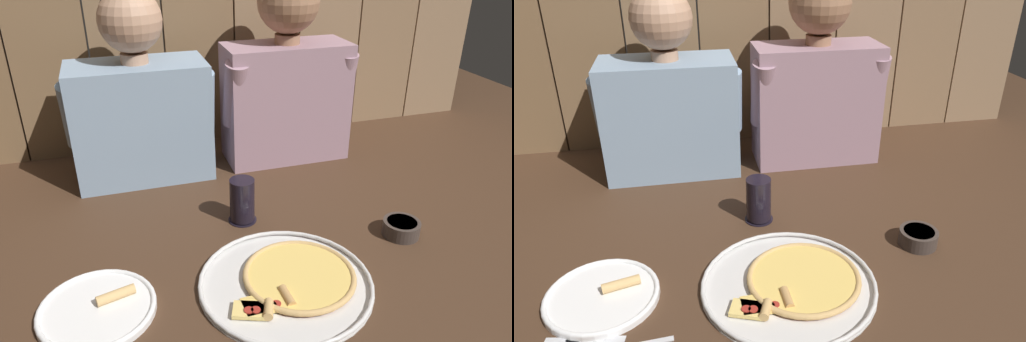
% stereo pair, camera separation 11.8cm
% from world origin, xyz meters
% --- Properties ---
extents(ground_plane, '(3.20, 3.20, 0.00)m').
position_xyz_m(ground_plane, '(0.00, 0.00, 0.00)').
color(ground_plane, '#422B1C').
extents(pizza_tray, '(0.39, 0.39, 0.03)m').
position_xyz_m(pizza_tray, '(0.01, -0.12, 0.01)').
color(pizza_tray, silver).
rests_on(pizza_tray, ground).
extents(dinner_plate, '(0.24, 0.24, 0.03)m').
position_xyz_m(dinner_plate, '(-0.40, -0.08, 0.01)').
color(dinner_plate, white).
rests_on(dinner_plate, ground).
extents(drinking_glass, '(0.08, 0.08, 0.12)m').
position_xyz_m(drinking_glass, '(-0.02, 0.16, 0.06)').
color(drinking_glass, black).
rests_on(drinking_glass, ground).
extents(dipping_bowl, '(0.10, 0.10, 0.04)m').
position_xyz_m(dipping_bowl, '(0.36, -0.03, 0.02)').
color(dipping_bowl, '#3D332D').
rests_on(dipping_bowl, ground).
extents(diner_left, '(0.45, 0.21, 0.58)m').
position_xyz_m(diner_left, '(-0.24, 0.53, 0.26)').
color(diner_left, '#849EB7').
rests_on(diner_left, ground).
extents(diner_right, '(0.44, 0.21, 0.62)m').
position_xyz_m(diner_right, '(0.24, 0.53, 0.29)').
color(diner_right, gray).
rests_on(diner_right, ground).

